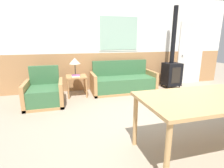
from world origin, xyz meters
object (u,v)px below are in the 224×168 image
at_px(dining_table, 218,101).
at_px(couch, 123,83).
at_px(table_lamp, 75,61).
at_px(side_table, 76,79).
at_px(wood_stove, 172,68).
at_px(armchair, 44,94).

bearing_deg(dining_table, couch, 95.21).
bearing_deg(couch, table_lamp, 177.85).
distance_m(side_table, dining_table, 3.30).
bearing_deg(wood_stove, armchair, -172.13).
height_order(table_lamp, wood_stove, wood_stove).
bearing_deg(side_table, table_lamp, 99.67).
bearing_deg(armchair, side_table, 23.48).
bearing_deg(couch, wood_stove, 0.14).
bearing_deg(armchair, couch, 6.11).
relative_size(couch, table_lamp, 3.95).
bearing_deg(table_lamp, wood_stove, -0.91).
bearing_deg(wood_stove, dining_table, -113.88).
bearing_deg(couch, dining_table, -84.79).
bearing_deg(side_table, dining_table, -61.38).
height_order(couch, table_lamp, table_lamp).
bearing_deg(side_table, couch, 1.78).
bearing_deg(armchair, dining_table, -53.46).
distance_m(dining_table, wood_stove, 3.20).
distance_m(couch, dining_table, 2.97).
relative_size(dining_table, wood_stove, 0.85).
distance_m(couch, side_table, 1.32).
bearing_deg(side_table, wood_stove, 0.89).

